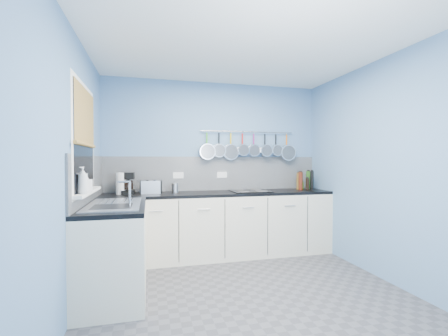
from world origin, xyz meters
name	(u,v)px	position (x,y,z in m)	size (l,w,h in m)	color
floor	(247,293)	(0.00, 0.00, -0.01)	(3.20, 3.00, 0.02)	#47474C
ceiling	(247,44)	(0.00, 0.00, 2.51)	(3.20, 3.00, 0.02)	white
wall_back	(215,167)	(0.00, 1.51, 1.25)	(3.20, 0.02, 2.50)	#567EAA
wall_front	(338,178)	(0.00, -1.51, 1.25)	(3.20, 0.02, 2.50)	#567EAA
wall_left	(73,171)	(-1.61, 0.00, 1.25)	(0.02, 3.00, 2.50)	#567EAA
wall_right	(381,169)	(1.61, 0.00, 1.25)	(0.02, 3.00, 2.50)	#567EAA
backsplash_back	(215,173)	(0.00, 1.49, 1.15)	(3.20, 0.02, 0.50)	gray
backsplash_left	(89,178)	(-1.59, 0.60, 1.15)	(0.02, 1.80, 0.50)	gray
cabinet_run_back	(220,225)	(0.00, 1.20, 0.43)	(3.20, 0.60, 0.86)	beige
worktop_back	(220,194)	(0.00, 1.20, 0.88)	(3.20, 0.60, 0.04)	black
cabinet_run_left	(115,251)	(-1.30, 0.30, 0.43)	(0.60, 1.20, 0.86)	beige
worktop_left	(114,207)	(-1.30, 0.30, 0.88)	(0.60, 1.20, 0.04)	black
window_frame	(84,139)	(-1.58, 0.30, 1.55)	(0.01, 1.00, 1.10)	white
window_glass	(85,139)	(-1.57, 0.30, 1.55)	(0.01, 0.90, 1.00)	black
bamboo_blind	(85,116)	(-1.56, 0.30, 1.77)	(0.01, 0.90, 0.55)	olive
window_sill	(87,192)	(-1.55, 0.30, 1.04)	(0.10, 0.98, 0.03)	white
sink_unit	(114,204)	(-1.30, 0.30, 0.90)	(0.50, 0.95, 0.01)	silver
mixer_tap	(130,193)	(-1.14, 0.12, 1.03)	(0.12, 0.08, 0.26)	silver
socket_left	(178,175)	(-0.55, 1.48, 1.13)	(0.15, 0.01, 0.09)	white
socket_right	(222,175)	(0.10, 1.48, 1.13)	(0.15, 0.01, 0.09)	white
pot_rail	(248,132)	(0.50, 1.45, 1.78)	(0.02, 0.02, 1.45)	silver
soap_bottle_a	(83,180)	(-1.53, -0.01, 1.17)	(0.09, 0.09, 0.24)	white
soap_bottle_b	(86,183)	(-1.53, 0.15, 1.14)	(0.08, 0.08, 0.17)	white
paper_towel	(121,183)	(-1.32, 1.25, 1.04)	(0.13, 0.13, 0.29)	white
coffee_maker	(128,183)	(-1.23, 1.26, 1.04)	(0.16, 0.18, 0.29)	black
toaster	(151,187)	(-0.94, 1.27, 0.99)	(0.27, 0.15, 0.17)	silver
canister	(175,188)	(-0.61, 1.30, 0.96)	(0.09, 0.09, 0.13)	silver
hob	(250,191)	(0.45, 1.18, 0.91)	(0.53, 0.47, 0.01)	black
pan_0	(207,145)	(-0.13, 1.44, 1.57)	(0.23, 0.09, 0.42)	silver
pan_1	(219,144)	(0.05, 1.44, 1.59)	(0.20, 0.07, 0.39)	silver
pan_2	(231,146)	(0.23, 1.44, 1.57)	(0.24, 0.05, 0.43)	silver
pan_3	(242,144)	(0.41, 1.44, 1.60)	(0.18, 0.10, 0.37)	silver
pan_4	(254,144)	(0.59, 1.44, 1.59)	(0.19, 0.07, 0.38)	silver
pan_5	(265,144)	(0.77, 1.44, 1.59)	(0.19, 0.11, 0.38)	silver
pan_6	(276,144)	(0.95, 1.44, 1.60)	(0.18, 0.10, 0.37)	silver
pan_7	(287,147)	(1.14, 1.44, 1.56)	(0.25, 0.10, 0.44)	silver
condiment_0	(308,180)	(1.45, 1.33, 1.04)	(0.07, 0.07, 0.28)	#265919
condiment_1	(302,185)	(1.34, 1.33, 0.96)	(0.05, 0.05, 0.11)	#3F721E
condiment_2	(299,181)	(1.28, 1.31, 1.03)	(0.07, 0.07, 0.25)	brown
condiment_3	(312,180)	(1.45, 1.23, 1.04)	(0.05, 0.05, 0.28)	black
condiment_4	(307,184)	(1.37, 1.21, 0.99)	(0.05, 0.05, 0.18)	black
condiment_5	(301,181)	(1.26, 1.21, 1.04)	(0.06, 0.06, 0.27)	#4C190C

